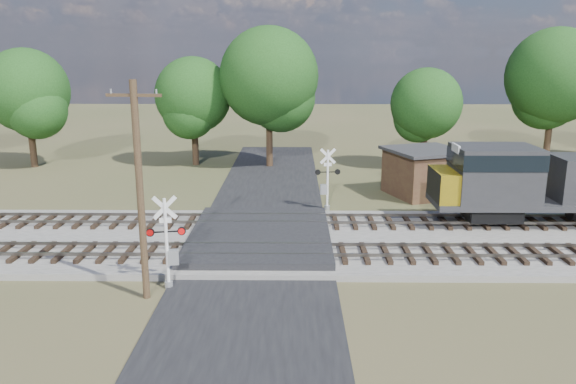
{
  "coord_description": "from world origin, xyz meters",
  "views": [
    {
      "loc": [
        1.69,
        -26.6,
        9.43
      ],
      "look_at": [
        1.39,
        2.0,
        2.31
      ],
      "focal_mm": 35.0,
      "sensor_mm": 36.0,
      "label": 1
    }
  ],
  "objects_px": {
    "crossing_signal_near": "(169,250)",
    "equipment_shed": "(424,172)",
    "utility_pole": "(140,187)",
    "crossing_signal_far": "(326,185)"
  },
  "relations": [
    {
      "from": "crossing_signal_near",
      "to": "equipment_shed",
      "type": "bearing_deg",
      "value": 39.35
    },
    {
      "from": "crossing_signal_far",
      "to": "equipment_shed",
      "type": "distance_m",
      "value": 7.84
    },
    {
      "from": "crossing_signal_near",
      "to": "equipment_shed",
      "type": "distance_m",
      "value": 20.98
    },
    {
      "from": "utility_pole",
      "to": "equipment_shed",
      "type": "distance_m",
      "value": 22.39
    },
    {
      "from": "crossing_signal_near",
      "to": "utility_pole",
      "type": "xyz_separation_m",
      "value": [
        -0.75,
        -0.96,
        2.87
      ]
    },
    {
      "from": "crossing_signal_far",
      "to": "crossing_signal_near",
      "type": "bearing_deg",
      "value": 53.09
    },
    {
      "from": "utility_pole",
      "to": "crossing_signal_far",
      "type": "bearing_deg",
      "value": 64.14
    },
    {
      "from": "crossing_signal_near",
      "to": "equipment_shed",
      "type": "relative_size",
      "value": 0.66
    },
    {
      "from": "crossing_signal_far",
      "to": "utility_pole",
      "type": "height_order",
      "value": "utility_pole"
    },
    {
      "from": "crossing_signal_near",
      "to": "crossing_signal_far",
      "type": "relative_size",
      "value": 1.02
    }
  ]
}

